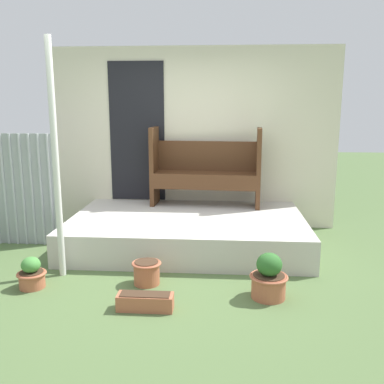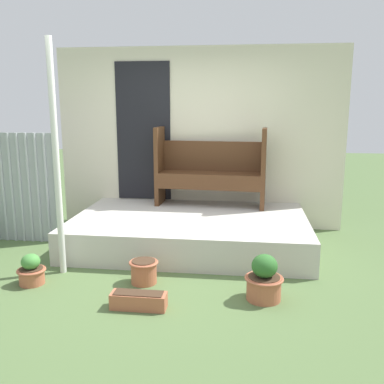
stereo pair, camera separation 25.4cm
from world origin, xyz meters
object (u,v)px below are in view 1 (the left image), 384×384
object	(u,v)px
support_post	(56,161)
flower_pot_right	(269,278)
flower_pot_middle	(147,272)
planter_box_rect	(145,302)
flower_pot_left	(32,274)
bench	(206,167)

from	to	relation	value
support_post	flower_pot_right	distance (m)	2.42
flower_pot_middle	planter_box_rect	bearing A→B (deg)	-81.33
flower_pot_left	planter_box_rect	distance (m)	1.27
bench	flower_pot_right	size ratio (longest dim) A/B	3.49
bench	flower_pot_middle	distance (m)	2.12
support_post	flower_pot_middle	xyz separation A→B (m)	(0.95, -0.17, -1.10)
flower_pot_middle	bench	bearing A→B (deg)	74.65
support_post	planter_box_rect	size ratio (longest dim) A/B	4.90
support_post	flower_pot_middle	size ratio (longest dim) A/B	8.15
support_post	flower_pot_left	bearing A→B (deg)	-118.53
bench	flower_pot_middle	xyz separation A→B (m)	(-0.52, -1.90, -0.80)
flower_pot_middle	planter_box_rect	distance (m)	0.56
flower_pot_middle	flower_pot_right	world-z (taller)	flower_pot_right
bench	flower_pot_left	distance (m)	2.76
bench	planter_box_rect	bearing A→B (deg)	-96.73
support_post	planter_box_rect	bearing A→B (deg)	-35.06
flower_pot_middle	support_post	bearing A→B (deg)	169.70
bench	planter_box_rect	world-z (taller)	bench
support_post	flower_pot_right	world-z (taller)	support_post
flower_pot_middle	flower_pot_left	bearing A→B (deg)	-171.52
bench	flower_pot_right	bearing A→B (deg)	-68.71
flower_pot_right	flower_pot_middle	bearing A→B (deg)	169.32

